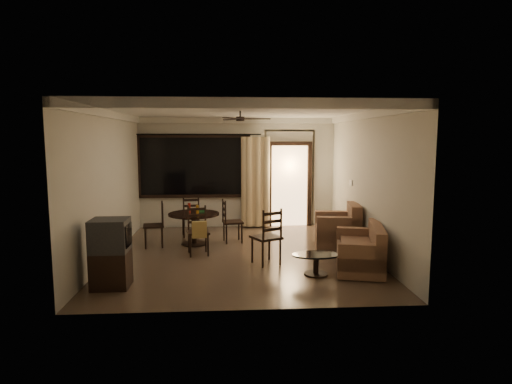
{
  "coord_description": "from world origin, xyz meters",
  "views": [
    {
      "loc": [
        -0.24,
        -8.23,
        2.29
      ],
      "look_at": [
        0.31,
        0.2,
        1.22
      ],
      "focal_mm": 30.0,
      "sensor_mm": 36.0,
      "label": 1
    }
  ],
  "objects": [
    {
      "name": "tv_cabinet",
      "position": [
        -2.05,
        -1.71,
        0.54
      ],
      "size": [
        0.57,
        0.51,
        1.07
      ],
      "rotation": [
        0.0,
        0.0,
        0.01
      ],
      "color": "black",
      "rests_on": "ground"
    },
    {
      "name": "side_chair",
      "position": [
        0.45,
        -0.66,
        0.31
      ],
      "size": [
        0.62,
        0.62,
        1.04
      ],
      "rotation": [
        0.0,
        0.0,
        3.61
      ],
      "color": "black",
      "rests_on": "ground"
    },
    {
      "name": "dining_chair_west",
      "position": [
        -1.81,
        0.75,
        0.28
      ],
      "size": [
        0.49,
        0.49,
        0.95
      ],
      "rotation": [
        0.0,
        0.0,
        -1.4
      ],
      "color": "black",
      "rests_on": "ground"
    },
    {
      "name": "ground",
      "position": [
        0.0,
        0.0,
        0.0
      ],
      "size": [
        5.5,
        5.5,
        0.0
      ],
      "primitive_type": "plane",
      "color": "#7F6651",
      "rests_on": "ground"
    },
    {
      "name": "dining_chair_north",
      "position": [
        -1.12,
        1.67,
        0.28
      ],
      "size": [
        0.49,
        0.49,
        0.95
      ],
      "rotation": [
        0.0,
        0.0,
        3.32
      ],
      "color": "black",
      "rests_on": "ground"
    },
    {
      "name": "dining_chair_south",
      "position": [
        -0.83,
        0.05,
        0.31
      ],
      "size": [
        0.49,
        0.53,
        0.95
      ],
      "rotation": [
        0.0,
        0.0,
        0.17
      ],
      "color": "black",
      "rests_on": "ground"
    },
    {
      "name": "dining_chair_east",
      "position": [
        -0.16,
        1.04,
        0.28
      ],
      "size": [
        0.49,
        0.49,
        0.95
      ],
      "rotation": [
        0.0,
        0.0,
        1.74
      ],
      "color": "black",
      "rests_on": "ground"
    },
    {
      "name": "dining_table",
      "position": [
        -0.98,
        0.9,
        0.54
      ],
      "size": [
        1.09,
        1.09,
        0.9
      ],
      "rotation": [
        0.0,
        0.0,
        0.17
      ],
      "color": "black",
      "rests_on": "ground"
    },
    {
      "name": "sofa",
      "position": [
        2.1,
        -1.07,
        0.31
      ],
      "size": [
        1.08,
        1.58,
        0.77
      ],
      "rotation": [
        0.0,
        0.0,
        -0.24
      ],
      "color": "#4C2823",
      "rests_on": "ground"
    },
    {
      "name": "room_shell",
      "position": [
        0.59,
        1.77,
        1.83
      ],
      "size": [
        5.5,
        6.7,
        5.5
      ],
      "color": "beige",
      "rests_on": "ground"
    },
    {
      "name": "armchair",
      "position": [
        2.11,
        0.47,
        0.37
      ],
      "size": [
        1.02,
        1.02,
        0.9
      ],
      "rotation": [
        0.0,
        0.0,
        -0.16
      ],
      "color": "#4C2823",
      "rests_on": "ground"
    },
    {
      "name": "coffee_table",
      "position": [
        1.22,
        -1.34,
        0.24
      ],
      "size": [
        0.81,
        0.49,
        0.36
      ],
      "rotation": [
        0.0,
        0.0,
        -0.08
      ],
      "color": "black",
      "rests_on": "ground"
    }
  ]
}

